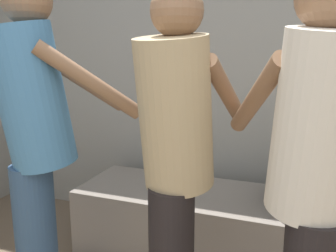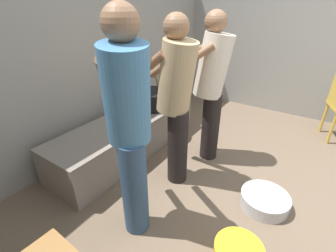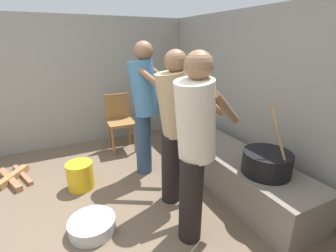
% 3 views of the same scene
% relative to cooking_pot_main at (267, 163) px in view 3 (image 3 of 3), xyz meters
% --- Properties ---
extents(ground_plane, '(10.06, 10.06, 0.00)m').
position_rel_cooking_pot_main_xyz_m(ground_plane, '(-0.38, -1.97, -0.55)').
color(ground_plane, brown).
extents(block_enclosure_left, '(0.20, 5.23, 2.03)m').
position_rel_cooking_pot_main_xyz_m(block_enclosure_left, '(-2.74, -1.97, 0.46)').
color(block_enclosure_left, gray).
rests_on(block_enclosure_left, ground_plane).
extents(block_enclosure_rear, '(4.92, 0.20, 2.03)m').
position_rel_cooking_pot_main_xyz_m(block_enclosure_rear, '(-0.38, 0.54, 0.46)').
color(block_enclosure_rear, gray).
rests_on(block_enclosure_rear, ground_plane).
extents(hearth_ledge, '(2.01, 0.60, 0.44)m').
position_rel_cooking_pot_main_xyz_m(hearth_ledge, '(-0.45, 0.02, -0.33)').
color(hearth_ledge, slate).
rests_on(hearth_ledge, ground_plane).
extents(cooking_pot_main, '(0.46, 0.46, 0.67)m').
position_rel_cooking_pot_main_xyz_m(cooking_pot_main, '(0.00, 0.00, 0.00)').
color(cooking_pot_main, black).
rests_on(cooking_pot_main, hearth_ledge).
extents(cook_in_cream_shirt, '(0.59, 0.74, 1.61)m').
position_rel_cooking_pot_main_xyz_m(cook_in_cream_shirt, '(-0.03, -0.81, 0.37)').
color(cook_in_cream_shirt, black).
rests_on(cook_in_cream_shirt, ground_plane).
extents(cook_in_blue_shirt, '(0.71, 0.71, 1.67)m').
position_rel_cooking_pot_main_xyz_m(cook_in_blue_shirt, '(-1.25, -0.77, 0.40)').
color(cook_in_blue_shirt, navy).
rests_on(cook_in_blue_shirt, ground_plane).
extents(cook_in_tan_shirt, '(0.42, 0.70, 1.60)m').
position_rel_cooking_pot_main_xyz_m(cook_in_tan_shirt, '(-0.57, -0.72, 0.36)').
color(cook_in_tan_shirt, black).
rests_on(cook_in_tan_shirt, ground_plane).
extents(chair_brown_wood, '(0.42, 0.42, 0.88)m').
position_rel_cooking_pot_main_xyz_m(chair_brown_wood, '(-2.12, -0.87, -0.06)').
color(chair_brown_wood, olive).
rests_on(chair_brown_wood, ground_plane).
extents(bucket_yellow_plastic, '(0.31, 0.31, 0.32)m').
position_rel_cooking_pot_main_xyz_m(bucket_yellow_plastic, '(-1.24, -1.61, -0.39)').
color(bucket_yellow_plastic, gold).
rests_on(bucket_yellow_plastic, ground_plane).
extents(metal_mixing_bowl, '(0.43, 0.43, 0.12)m').
position_rel_cooking_pot_main_xyz_m(metal_mixing_bowl, '(-0.46, -1.62, -0.49)').
color(metal_mixing_bowl, '#B7B7BC').
rests_on(metal_mixing_bowl, ground_plane).
extents(firewood_pile, '(0.70, 0.43, 0.09)m').
position_rel_cooking_pot_main_xyz_m(firewood_pile, '(-1.79, -2.36, -0.52)').
color(firewood_pile, '#986348').
rests_on(firewood_pile, ground_plane).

